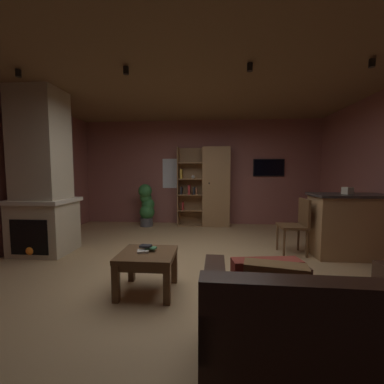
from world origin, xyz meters
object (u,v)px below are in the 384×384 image
at_px(tissue_box, 348,191).
at_px(table_book_0, 143,251).
at_px(bookshelf_cabinet, 212,187).
at_px(kitchen_bar_counter, 356,225).
at_px(table_book_1, 151,248).
at_px(leather_couch, 314,340).
at_px(table_book_2, 146,246).
at_px(coffee_table, 147,260).
at_px(dining_chair, 297,222).
at_px(wall_mounted_tv, 269,168).
at_px(stone_fireplace, 42,181).
at_px(potted_floor_plant, 147,205).

bearing_deg(tissue_box, table_book_0, -154.78).
relative_size(bookshelf_cabinet, kitchen_bar_counter, 1.45).
distance_m(bookshelf_cabinet, table_book_1, 3.54).
relative_size(leather_couch, table_book_2, 11.70).
height_order(coffee_table, table_book_1, table_book_1).
distance_m(dining_chair, wall_mounted_tv, 2.43).
distance_m(stone_fireplace, kitchen_bar_counter, 5.15).
xyz_separation_m(tissue_box, table_book_1, (-2.82, -1.32, -0.58)).
relative_size(bookshelf_cabinet, tissue_box, 16.46).
bearing_deg(coffee_table, table_book_1, 55.88).
xyz_separation_m(kitchen_bar_counter, potted_floor_plant, (-3.91, 1.90, 0.03)).
distance_m(stone_fireplace, table_book_1, 2.50).
relative_size(bookshelf_cabinet, coffee_table, 3.19).
relative_size(potted_floor_plant, wall_mounted_tv, 1.38).
bearing_deg(dining_chair, tissue_box, -7.01).
height_order(table_book_1, dining_chair, dining_chair).
height_order(bookshelf_cabinet, potted_floor_plant, bookshelf_cabinet).
relative_size(kitchen_bar_counter, table_book_0, 10.92).
relative_size(bookshelf_cabinet, dining_chair, 2.15).
bearing_deg(table_book_2, potted_floor_plant, 104.97).
bearing_deg(wall_mounted_tv, table_book_1, -120.43).
relative_size(stone_fireplace, dining_chair, 2.92).
height_order(tissue_box, coffee_table, tissue_box).
bearing_deg(leather_couch, table_book_1, 138.60).
xyz_separation_m(table_book_1, table_book_2, (-0.06, -0.00, 0.02)).
height_order(table_book_1, potted_floor_plant, potted_floor_plant).
relative_size(tissue_box, wall_mounted_tv, 0.16).
relative_size(kitchen_bar_counter, tissue_box, 11.34).
bearing_deg(coffee_table, tissue_box, 25.53).
bearing_deg(dining_chair, table_book_0, -146.32).
height_order(tissue_box, leather_couch, tissue_box).
height_order(tissue_box, potted_floor_plant, tissue_box).
xyz_separation_m(stone_fireplace, tissue_box, (4.94, 0.19, -0.15)).
bearing_deg(tissue_box, potted_floor_plant, 152.93).
bearing_deg(bookshelf_cabinet, potted_floor_plant, -173.05).
relative_size(bookshelf_cabinet, table_book_2, 15.75).
relative_size(table_book_2, potted_floor_plant, 0.12).
distance_m(bookshelf_cabinet, kitchen_bar_counter, 3.13).
height_order(tissue_box, wall_mounted_tv, wall_mounted_tv).
relative_size(table_book_0, wall_mounted_tv, 0.16).
bearing_deg(leather_couch, table_book_0, 141.51).
bearing_deg(tissue_box, kitchen_bar_counter, 5.86).
distance_m(table_book_0, wall_mounted_tv, 4.43).
xyz_separation_m(table_book_0, wall_mounted_tv, (2.22, 3.70, 1.00)).
relative_size(tissue_box, potted_floor_plant, 0.11).
relative_size(dining_chair, potted_floor_plant, 0.87).
bearing_deg(leather_couch, dining_chair, 73.16).
bearing_deg(table_book_1, table_book_2, -178.41).
distance_m(table_book_0, table_book_1, 0.10).
xyz_separation_m(leather_couch, table_book_2, (-1.39, 1.17, 0.20)).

